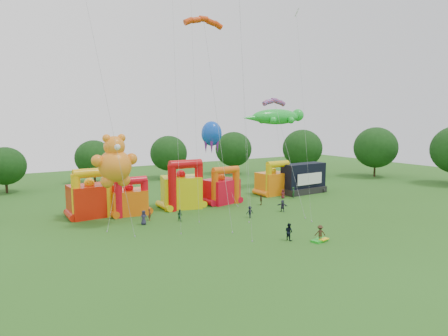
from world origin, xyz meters
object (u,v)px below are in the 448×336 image
bouncy_castle_0 (90,198)px  bouncy_castle_2 (182,189)px  gecko_kite (279,143)px  spectator_0 (144,218)px  stage_trailer (304,179)px  octopus_kite (219,160)px  spectator_4 (261,200)px  teddy_bear_kite (114,172)px

bouncy_castle_0 → bouncy_castle_2: bearing=-6.5°
bouncy_castle_2 → gecko_kite: size_ratio=0.48×
gecko_kite → spectator_0: gecko_kite is taller
bouncy_castle_0 → spectator_0: (4.72, -7.78, -1.68)m
spectator_0 → stage_trailer: bearing=10.8°
stage_trailer → spectator_0: (-32.30, -5.33, -1.71)m
bouncy_castle_2 → octopus_kite: bearing=18.1°
bouncy_castle_2 → spectator_4: size_ratio=4.59×
gecko_kite → spectator_4: 16.03m
stage_trailer → gecko_kite: 8.12m
bouncy_castle_2 → stage_trailer: (23.83, -0.95, -0.18)m
octopus_kite → bouncy_castle_2: bearing=-161.9°
gecko_kite → octopus_kite: gecko_kite is taller
bouncy_castle_2 → gecko_kite: (22.01, 3.87, 6.09)m
stage_trailer → spectator_4: size_ratio=5.39×
octopus_kite → bouncy_castle_0: bearing=-176.9°
stage_trailer → gecko_kite: bearing=110.6°
bouncy_castle_2 → teddy_bear_kite: teddy_bear_kite is taller
stage_trailer → teddy_bear_kite: teddy_bear_kite is taller
teddy_bear_kite → octopus_kite: size_ratio=0.89×
teddy_bear_kite → bouncy_castle_0: bearing=102.3°
bouncy_castle_0 → spectator_4: bearing=-14.6°
teddy_bear_kite → gecko_kite: 35.00m
bouncy_castle_2 → gecko_kite: bearing=10.0°
spectator_4 → bouncy_castle_2: bearing=-69.0°
octopus_kite → stage_trailer: bearing=-13.0°
octopus_kite → spectator_0: bearing=-151.7°
stage_trailer → octopus_kite: octopus_kite is taller
octopus_kite → spectator_0: 19.72m
gecko_kite → spectator_4: size_ratio=9.49×
stage_trailer → octopus_kite: bearing=167.0°
bouncy_castle_0 → bouncy_castle_2: size_ratio=0.93×
stage_trailer → spectator_0: stage_trailer is taller
spectator_4 → teddy_bear_kite: bearing=-44.8°
stage_trailer → spectator_0: bearing=-170.6°
bouncy_castle_2 → stage_trailer: 23.85m
stage_trailer → spectator_4: bearing=-162.6°
gecko_kite → stage_trailer: bearing=-69.4°
spectator_0 → spectator_4: spectator_0 is taller
gecko_kite → spectator_4: bearing=-140.8°
spectator_4 → bouncy_castle_0: bearing=-60.2°
bouncy_castle_2 → teddy_bear_kite: bearing=-156.1°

